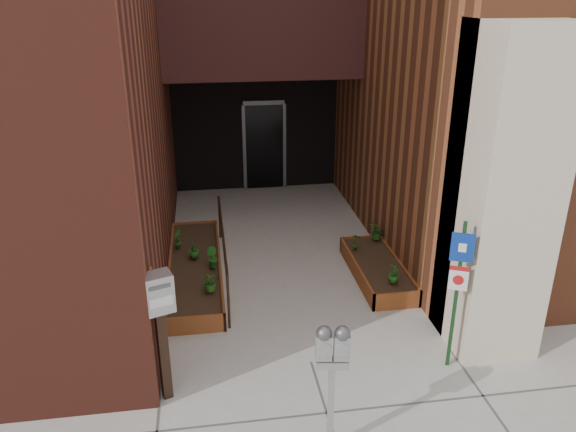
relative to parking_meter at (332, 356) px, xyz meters
name	(u,v)px	position (x,y,z in m)	size (l,w,h in m)	color
ground	(311,362)	(0.09, 1.54, -1.23)	(80.00, 80.00, 0.00)	#9E9991
planter_left	(195,270)	(-1.46, 4.24, -1.10)	(0.90, 3.60, 0.30)	brown
planter_right	(377,270)	(1.69, 3.74, -1.10)	(0.80, 2.20, 0.30)	brown
handrail	(223,237)	(-0.96, 4.19, -0.48)	(0.04, 3.34, 0.90)	black
parking_meter	(332,356)	(0.00, 0.00, 0.00)	(0.37, 0.19, 1.59)	#9C9C9E
sign_post	(458,281)	(1.90, 1.20, 0.06)	(0.27, 0.14, 2.10)	#143818
payment_dropbox	(159,311)	(-1.81, 1.14, 0.01)	(0.41, 0.35, 1.72)	black
shrub_left_a	(210,281)	(-1.21, 3.18, -0.77)	(0.29, 0.29, 0.32)	#2D621C
shrub_left_b	(212,257)	(-1.16, 3.98, -0.75)	(0.20, 0.20, 0.36)	#1A5C1A
shrub_left_c	(194,249)	(-1.47, 4.39, -0.76)	(0.19, 0.19, 0.34)	#1F5B1A
shrub_left_d	(178,239)	(-1.76, 4.85, -0.76)	(0.18, 0.18, 0.34)	#24611B
shrub_right_a	(394,274)	(1.72, 3.00, -0.77)	(0.17, 0.17, 0.31)	#1E5819
shrub_right_b	(356,241)	(1.44, 4.29, -0.78)	(0.16, 0.16, 0.31)	#265317
shrub_right_c	(377,231)	(1.94, 4.64, -0.76)	(0.30, 0.30, 0.33)	#225919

